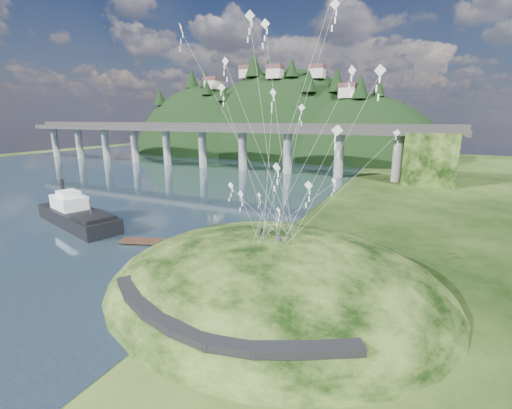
% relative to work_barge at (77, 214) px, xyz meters
% --- Properties ---
extents(ground, '(320.00, 320.00, 0.00)m').
position_rel_work_barge_xyz_m(ground, '(28.02, -6.64, -1.70)').
color(ground, black).
rests_on(ground, ground).
extents(water, '(240.00, 240.00, 0.00)m').
position_rel_work_barge_xyz_m(water, '(-43.98, 23.36, -1.69)').
color(water, '#283C4A').
rests_on(water, ground).
extents(grass_hill, '(36.00, 32.00, 13.00)m').
position_rel_work_barge_xyz_m(grass_hill, '(36.02, -4.64, -3.20)').
color(grass_hill, black).
rests_on(grass_hill, ground).
extents(footpath, '(22.29, 5.84, 0.83)m').
position_rel_work_barge_xyz_m(footpath, '(35.48, -16.39, 0.39)').
color(footpath, black).
rests_on(footpath, ground).
extents(bridge, '(160.00, 11.00, 15.00)m').
position_rel_work_barge_xyz_m(bridge, '(1.56, 63.42, 8.01)').
color(bridge, '#2D2B2B').
rests_on(bridge, ground).
extents(far_ridge, '(153.00, 70.00, 94.50)m').
position_rel_work_barge_xyz_m(far_ridge, '(-15.56, 115.53, -9.13)').
color(far_ridge, black).
rests_on(far_ridge, ground).
extents(work_barge, '(20.07, 10.34, 6.78)m').
position_rel_work_barge_xyz_m(work_barge, '(0.00, 0.00, 0.00)').
color(work_barge, black).
rests_on(work_barge, ground).
extents(wooden_dock, '(11.96, 5.76, 0.86)m').
position_rel_work_barge_xyz_m(wooden_dock, '(18.39, -0.93, -1.32)').
color(wooden_dock, '#311E14').
rests_on(wooden_dock, ground).
extents(kite_flyers, '(3.01, 1.51, 1.50)m').
position_rel_work_barge_xyz_m(kite_flyers, '(35.33, -4.82, 4.03)').
color(kite_flyers, '#282D36').
rests_on(kite_flyers, ground).
extents(kite_swarm, '(19.76, 13.66, 21.08)m').
position_rel_work_barge_xyz_m(kite_swarm, '(36.87, -4.29, 15.43)').
color(kite_swarm, white).
rests_on(kite_swarm, ground).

